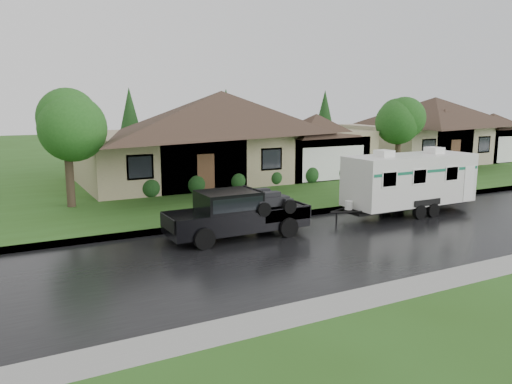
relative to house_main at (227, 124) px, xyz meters
The scene contains 11 objects.
ground 14.48m from the house_main, 99.41° to the right, with size 140.00×140.00×0.00m, color #2C541A.
road 16.40m from the house_main, 98.24° to the right, with size 140.00×8.00×0.01m, color black.
curb 12.32m from the house_main, 101.19° to the right, with size 140.00×0.50×0.15m, color gray.
lawn 4.36m from the house_main, 153.11° to the left, with size 140.00×26.00×0.15m, color #2C541A.
house_main is the anchor object (origin of this frame).
house_neighbor 19.98m from the house_main, ahead, with size 15.12×9.72×6.45m.
tree_left_green 11.95m from the house_main, 152.91° to the right, with size 3.32×3.32×5.50m.
tree_right_green 11.54m from the house_main, 24.16° to the right, with size 3.20×3.20×5.30m.
shrub_row 5.42m from the house_main, 93.69° to the right, with size 13.60×1.00×1.00m.
pickup_truck 15.02m from the house_main, 113.79° to the right, with size 5.37×2.04×1.79m.
travel_trailer 13.97m from the house_main, 78.18° to the right, with size 6.62×2.33×2.97m.
Camera 1 is at (-11.52, -16.07, 5.00)m, focal length 35.00 mm.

